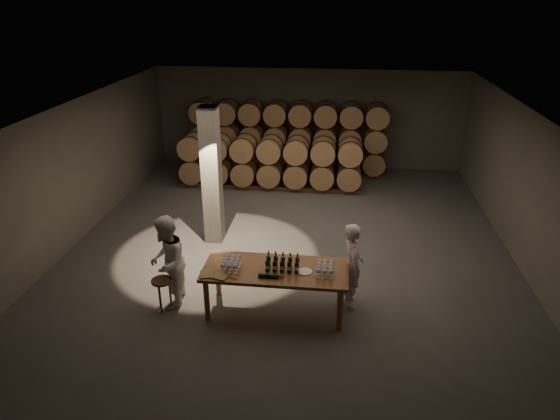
# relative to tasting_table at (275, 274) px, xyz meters

# --- Properties ---
(room) EXTENTS (12.00, 12.00, 12.00)m
(room) POSITION_rel_tasting_table_xyz_m (-1.80, 2.70, 0.80)
(room) COLOR #585552
(room) RESTS_ON ground
(tasting_table) EXTENTS (2.60, 1.10, 0.90)m
(tasting_table) POSITION_rel_tasting_table_xyz_m (0.00, 0.00, 0.00)
(tasting_table) COLOR brown
(tasting_table) RESTS_ON ground
(barrel_stack_back) EXTENTS (6.26, 0.95, 2.31)m
(barrel_stack_back) POSITION_rel_tasting_table_xyz_m (-0.57, 7.70, 0.40)
(barrel_stack_back) COLOR #52341C
(barrel_stack_back) RESTS_ON ground
(barrel_stack_front) EXTENTS (5.48, 0.95, 1.57)m
(barrel_stack_front) POSITION_rel_tasting_table_xyz_m (-0.96, 6.30, 0.03)
(barrel_stack_front) COLOR #52341C
(barrel_stack_front) RESTS_ON ground
(bottle_cluster) EXTENTS (0.60, 0.23, 0.32)m
(bottle_cluster) POSITION_rel_tasting_table_xyz_m (0.13, -0.03, 0.22)
(bottle_cluster) COLOR black
(bottle_cluster) RESTS_ON tasting_table
(lying_bottles) EXTENTS (0.44, 0.07, 0.07)m
(lying_bottles) POSITION_rel_tasting_table_xyz_m (-0.07, -0.32, 0.14)
(lying_bottles) COLOR black
(lying_bottles) RESTS_ON tasting_table
(glass_cluster_left) EXTENTS (0.31, 0.42, 0.19)m
(glass_cluster_left) POSITION_rel_tasting_table_xyz_m (-0.79, -0.07, 0.24)
(glass_cluster_left) COLOR silver
(glass_cluster_left) RESTS_ON tasting_table
(glass_cluster_right) EXTENTS (0.31, 0.42, 0.18)m
(glass_cluster_right) POSITION_rel_tasting_table_xyz_m (0.89, -0.05, 0.23)
(glass_cluster_right) COLOR silver
(glass_cluster_right) RESTS_ON tasting_table
(plate) EXTENTS (0.26, 0.26, 0.02)m
(plate) POSITION_rel_tasting_table_xyz_m (0.53, -0.06, 0.11)
(plate) COLOR white
(plate) RESTS_ON tasting_table
(notebook_near) EXTENTS (0.30, 0.26, 0.03)m
(notebook_near) POSITION_rel_tasting_table_xyz_m (-0.91, -0.41, 0.12)
(notebook_near) COLOR olive
(notebook_near) RESTS_ON tasting_table
(notebook_corner) EXTENTS (0.29, 0.33, 0.02)m
(notebook_corner) POSITION_rel_tasting_table_xyz_m (-1.18, -0.35, 0.12)
(notebook_corner) COLOR olive
(notebook_corner) RESTS_ON tasting_table
(pen) EXTENTS (0.13, 0.05, 0.01)m
(pen) POSITION_rel_tasting_table_xyz_m (-0.69, -0.43, 0.11)
(pen) COLOR black
(pen) RESTS_ON tasting_table
(stool) EXTENTS (0.38, 0.38, 0.64)m
(stool) POSITION_rel_tasting_table_xyz_m (-2.07, -0.20, -0.27)
(stool) COLOR #52341C
(stool) RESTS_ON ground
(person_man) EXTENTS (0.51, 0.68, 1.68)m
(person_man) POSITION_rel_tasting_table_xyz_m (1.38, 0.39, 0.04)
(person_man) COLOR silver
(person_man) RESTS_ON ground
(person_woman) EXTENTS (0.79, 0.95, 1.80)m
(person_woman) POSITION_rel_tasting_table_xyz_m (-2.01, -0.00, 0.10)
(person_woman) COLOR white
(person_woman) RESTS_ON ground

